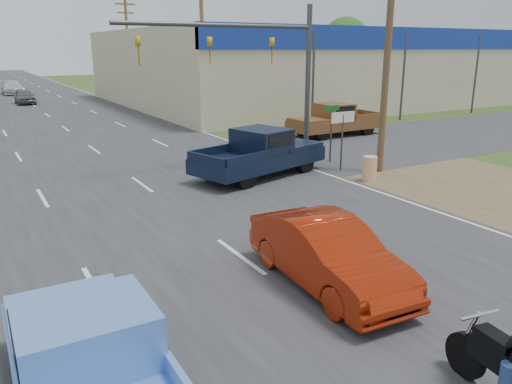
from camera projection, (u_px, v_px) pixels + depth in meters
main_road at (47, 115)px, 39.25m from camera, size 15.00×180.00×0.02m
cross_road at (127, 174)px, 20.98m from camera, size 120.00×10.00×0.02m
dirt_verge at (461, 182)px, 19.65m from camera, size 8.00×18.00×0.01m
big_box_store at (360, 65)px, 53.71m from camera, size 50.00×28.10×6.60m
utility_pole_1 at (388, 42)px, 19.94m from camera, size 2.00×0.28×10.00m
utility_pole_2 at (202, 45)px, 34.88m from camera, size 2.00×0.28×10.00m
utility_pole_3 at (128, 45)px, 49.82m from camera, size 2.00×0.28×10.00m
tree_3 at (345, 41)px, 88.98m from camera, size 8.40×8.40×10.40m
tree_5 at (163, 43)px, 97.75m from camera, size 7.98×7.98×9.88m
barrel_0 at (370, 169)px, 19.73m from camera, size 0.56×0.56×1.00m
barrel_1 at (267, 136)px, 26.98m from camera, size 0.56×0.56×1.00m
lane_sign at (343, 127)px, 21.09m from camera, size 1.20×0.08×2.52m
street_name_sign at (331, 128)px, 22.71m from camera, size 0.80×0.08×2.61m
signal_mast at (258, 55)px, 21.63m from camera, size 9.12×0.40×7.00m
red_convertible at (327, 254)px, 10.95m from camera, size 1.86×4.66×1.51m
blue_pickup at (89, 361)px, 7.05m from camera, size 2.01×5.11×1.69m
navy_pickup at (262, 152)px, 20.49m from camera, size 6.28×3.77×1.95m
brown_pickup at (333, 120)px, 29.82m from camera, size 5.84×2.35×1.92m
distant_car_grey at (25, 97)px, 46.75m from camera, size 1.63×3.97×1.35m
distant_car_silver at (13, 87)px, 56.38m from camera, size 2.19×5.29×1.53m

